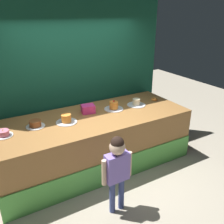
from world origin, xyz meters
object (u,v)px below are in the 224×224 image
Objects in this scene: cake_left at (35,124)px; cake_far_right at (136,103)px; donut at (154,99)px; cake_right at (114,106)px; cake_center at (66,119)px; child_figure at (117,165)px; cake_far_left at (3,134)px; pink_box at (88,109)px.

cake_far_right is at bearing -0.88° from cake_left.
donut is 0.95m from cake_right.
cake_center reaches higher than cake_far_right.
cake_far_left is (-1.19, 1.21, 0.22)m from child_figure.
cake_center is 0.98× the size of cake_right.
donut is at bearing 38.17° from child_figure.
donut is at bearing 0.36° from cake_right.
cake_right is at bearing -179.64° from donut.
cake_far_right reaches higher than cake_far_left.
child_figure is at bearing -118.64° from cake_right.
pink_box reaches higher than cake_left.
cake_right is at bearing 0.42° from cake_left.
child_figure is 1.50m from cake_right.
cake_right reaches higher than donut.
child_figure reaches higher than pink_box.
cake_left is (0.48, 0.08, 0.01)m from cake_far_left.
pink_box is 0.65× the size of cake_right.
cake_center is at bearing 101.44° from child_figure.
cake_far_left is 0.48m from cake_left.
child_figure reaches higher than cake_left.
child_figure is 1.49m from cake_left.
cake_far_left is at bearing -178.07° from donut.
cake_center is at bearing -177.35° from cake_far_right.
cake_right is (1.90, 0.09, 0.02)m from cake_far_left.
cake_center reaches higher than donut.
child_figure is 1.43m from pink_box.
cake_left is at bearing -173.93° from pink_box.
pink_box is 1.44m from cake_far_left.
cake_right reaches higher than cake_far_left.
child_figure is 4.01× the size of cake_left.
cake_right reaches higher than cake_left.
cake_left is at bearing 119.09° from child_figure.
cake_far_right reaches higher than cake_left.
cake_center is at bearing -173.66° from cake_right.
pink_box is at bearing 169.22° from cake_right.
donut is (1.43, -0.08, -0.05)m from pink_box.
cake_left is 0.48m from cake_center.
donut is 0.44× the size of cake_far_left.
cake_far_left is 0.90× the size of cake_left.
pink_box is (0.23, 1.39, 0.25)m from child_figure.
child_figure is at bearing -141.83° from donut.
cake_far_left is at bearing 179.06° from cake_center.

